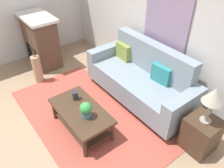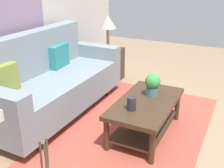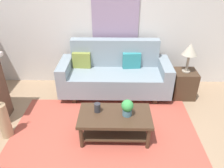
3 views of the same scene
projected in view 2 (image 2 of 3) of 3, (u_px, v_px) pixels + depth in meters
The scene contains 14 objects.
ground_plane at pixel (168, 149), 2.96m from camera, with size 9.46×9.46×0.00m, color #9E7F60.
wall_back at pixel (3, 9), 3.35m from camera, with size 5.46×0.10×2.70m, color silver.
area_rug at pixel (126, 137), 3.16m from camera, with size 3.00×1.63×0.01m, color #B24C3D.
couch at pixel (53, 82), 3.60m from camera, with size 2.17×0.84×1.08m.
throw_pillow_olive at pixel (3, 79), 3.00m from camera, with size 0.36×0.12×0.32m, color olive.
throw_pillow_teal at pixel (59, 56), 3.84m from camera, with size 0.36×0.12×0.32m, color teal.
coffee_table at pixel (146, 110), 3.11m from camera, with size 1.10×0.60×0.43m.
tabletop_vase at pixel (131, 103), 2.85m from camera, with size 0.10×0.10×0.15m, color #2D2D33.
potted_plant_tabletop at pixel (153, 84), 3.16m from camera, with size 0.18×0.18×0.26m.
side_table at pixel (108, 64), 4.76m from camera, with size 0.44×0.44×0.56m, color #422D1E.
table_lamp at pixel (108, 23), 4.49m from camera, with size 0.28×0.28×0.57m.
floor_vase_branch_a at pixel (48, 165), 1.53m from camera, with size 0.01×0.01×0.36m, color brown.
floor_vase_branch_b at pixel (42, 168), 1.51m from camera, with size 0.01×0.01×0.36m, color brown.
framed_painting at pixel (16, 0), 3.41m from camera, with size 0.93×0.03×0.91m, color gray.
Camera 2 is at (-2.48, -0.56, 1.78)m, focal length 43.80 mm.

